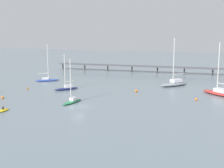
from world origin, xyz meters
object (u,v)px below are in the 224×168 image
at_px(sailboat_gray, 174,83).
at_px(mooring_buoy_far, 28,88).
at_px(mooring_buoy_near, 2,97).
at_px(pier, 184,66).
at_px(sailboat_red, 219,92).
at_px(mooring_buoy_mid, 196,99).
at_px(sailboat_blue, 47,79).
at_px(mooring_buoy_inner, 136,91).
at_px(dinghy_yellow, 3,110).
at_px(sailboat_navy, 67,87).
at_px(sailboat_green, 72,100).

distance_m(sailboat_gray, mooring_buoy_far, 42.28).
xyz_separation_m(mooring_buoy_near, mooring_buoy_far, (-1.60, 11.98, -0.06)).
relative_size(pier, sailboat_red, 5.63).
xyz_separation_m(pier, mooring_buoy_mid, (7.82, -44.65, -3.00)).
bearing_deg(sailboat_gray, sailboat_red, -37.15).
distance_m(sailboat_blue, mooring_buoy_mid, 49.50).
height_order(sailboat_gray, mooring_buoy_inner, sailboat_gray).
bearing_deg(dinghy_yellow, mooring_buoy_inner, 54.04).
height_order(sailboat_navy, mooring_buoy_far, sailboat_navy).
relative_size(sailboat_green, dinghy_yellow, 3.26).
xyz_separation_m(pier, dinghy_yellow, (-27.80, -67.51, -3.09)).
relative_size(sailboat_red, mooring_buoy_near, 20.88).
distance_m(sailboat_red, mooring_buoy_inner, 20.81).
distance_m(sailboat_navy, dinghy_yellow, 24.18).
relative_size(pier, sailboat_green, 7.42).
height_order(pier, mooring_buoy_inner, pier).
height_order(pier, mooring_buoy_near, pier).
height_order(sailboat_gray, mooring_buoy_near, sailboat_gray).
bearing_deg(mooring_buoy_inner, mooring_buoy_mid, -16.74).
relative_size(sailboat_green, sailboat_navy, 1.01).
bearing_deg(mooring_buoy_mid, sailboat_red, 59.32).
xyz_separation_m(pier, sailboat_blue, (-40.07, -32.13, -2.66)).
bearing_deg(sailboat_navy, sailboat_red, 9.98).
distance_m(sailboat_navy, sailboat_blue, 17.50).
distance_m(sailboat_gray, mooring_buoy_near, 47.72).
height_order(sailboat_green, mooring_buoy_mid, sailboat_green).
distance_m(sailboat_green, mooring_buoy_near, 17.73).
bearing_deg(pier, mooring_buoy_near, -121.44).
bearing_deg(mooring_buoy_near, sailboat_green, 5.86).
bearing_deg(mooring_buoy_far, pier, 51.21).
height_order(dinghy_yellow, mooring_buoy_inner, dinghy_yellow).
distance_m(sailboat_gray, dinghy_yellow, 49.26).
bearing_deg(dinghy_yellow, sailboat_red, 37.50).
bearing_deg(pier, sailboat_green, -107.70).
bearing_deg(sailboat_navy, mooring_buoy_mid, -2.15).
bearing_deg(mooring_buoy_mid, dinghy_yellow, -147.32).
bearing_deg(mooring_buoy_inner, sailboat_red, 9.73).
relative_size(pier, dinghy_yellow, 24.21).
bearing_deg(mooring_buoy_near, dinghy_yellow, -49.18).
height_order(sailboat_navy, sailboat_blue, sailboat_blue).
height_order(sailboat_red, mooring_buoy_near, sailboat_red).
xyz_separation_m(mooring_buoy_inner, mooring_buoy_far, (-29.47, -6.44, -0.10)).
bearing_deg(mooring_buoy_mid, sailboat_green, -155.28).
height_order(pier, sailboat_blue, sailboat_blue).
bearing_deg(dinghy_yellow, mooring_buoy_mid, 32.68).
bearing_deg(mooring_buoy_inner, mooring_buoy_far, -167.68).
height_order(sailboat_red, mooring_buoy_far, sailboat_red).
relative_size(sailboat_navy, sailboat_gray, 0.71).
height_order(mooring_buoy_far, mooring_buoy_mid, mooring_buoy_mid).
xyz_separation_m(mooring_buoy_inner, mooring_buoy_near, (-27.87, -18.42, -0.05)).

